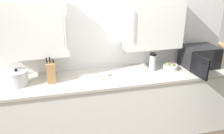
{
  "coord_description": "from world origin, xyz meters",
  "views": [
    {
      "loc": [
        -0.55,
        -2.14,
        2.23
      ],
      "look_at": [
        0.15,
        0.68,
        1.08
      ],
      "focal_mm": 38.09,
      "sensor_mm": 36.0,
      "label": 1
    }
  ],
  "objects_px": {
    "stock_pot": "(17,78)",
    "thermos_flask": "(153,62)",
    "fruit_bowl": "(170,66)",
    "knife_block": "(51,72)",
    "wooden_spoon": "(105,75)",
    "microwave_oven": "(198,57)"
  },
  "relations": [
    {
      "from": "stock_pot",
      "to": "thermos_flask",
      "type": "height_order",
      "value": "thermos_flask"
    },
    {
      "from": "fruit_bowl",
      "to": "stock_pot",
      "type": "bearing_deg",
      "value": -179.54
    },
    {
      "from": "knife_block",
      "to": "wooden_spoon",
      "type": "bearing_deg",
      "value": 0.6
    },
    {
      "from": "stock_pot",
      "to": "fruit_bowl",
      "type": "bearing_deg",
      "value": 0.46
    },
    {
      "from": "thermos_flask",
      "to": "knife_block",
      "type": "bearing_deg",
      "value": -178.21
    },
    {
      "from": "fruit_bowl",
      "to": "knife_block",
      "type": "distance_m",
      "value": 1.67
    },
    {
      "from": "thermos_flask",
      "to": "wooden_spoon",
      "type": "bearing_deg",
      "value": -177.02
    },
    {
      "from": "wooden_spoon",
      "to": "fruit_bowl",
      "type": "relative_size",
      "value": 1.08
    },
    {
      "from": "wooden_spoon",
      "to": "fruit_bowl",
      "type": "xyz_separation_m",
      "value": [
        0.97,
        0.01,
        0.03
      ]
    },
    {
      "from": "thermos_flask",
      "to": "fruit_bowl",
      "type": "height_order",
      "value": "thermos_flask"
    },
    {
      "from": "stock_pot",
      "to": "wooden_spoon",
      "type": "bearing_deg",
      "value": 0.18
    },
    {
      "from": "stock_pot",
      "to": "fruit_bowl",
      "type": "distance_m",
      "value": 2.08
    },
    {
      "from": "fruit_bowl",
      "to": "knife_block",
      "type": "height_order",
      "value": "knife_block"
    },
    {
      "from": "microwave_oven",
      "to": "fruit_bowl",
      "type": "bearing_deg",
      "value": -179.1
    },
    {
      "from": "microwave_oven",
      "to": "thermos_flask",
      "type": "height_order",
      "value": "microwave_oven"
    },
    {
      "from": "fruit_bowl",
      "to": "knife_block",
      "type": "relative_size",
      "value": 0.59
    },
    {
      "from": "stock_pot",
      "to": "wooden_spoon",
      "type": "height_order",
      "value": "stock_pot"
    },
    {
      "from": "stock_pot",
      "to": "knife_block",
      "type": "bearing_deg",
      "value": -0.54
    },
    {
      "from": "thermos_flask",
      "to": "fruit_bowl",
      "type": "relative_size",
      "value": 1.27
    },
    {
      "from": "microwave_oven",
      "to": "knife_block",
      "type": "bearing_deg",
      "value": -179.25
    },
    {
      "from": "microwave_oven",
      "to": "knife_block",
      "type": "distance_m",
      "value": 2.11
    },
    {
      "from": "fruit_bowl",
      "to": "microwave_oven",
      "type": "bearing_deg",
      "value": 0.9
    }
  ]
}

